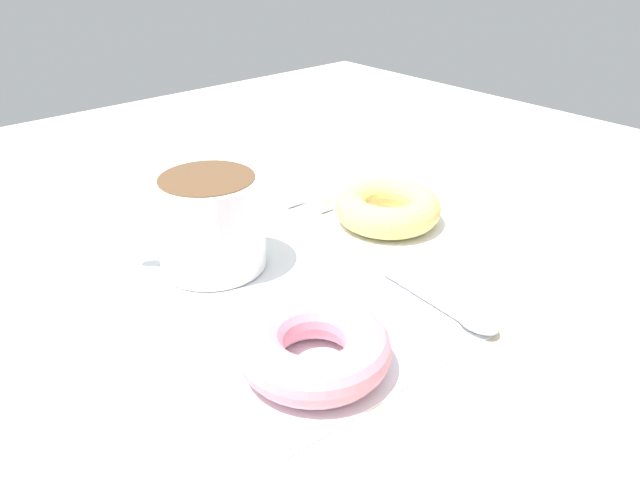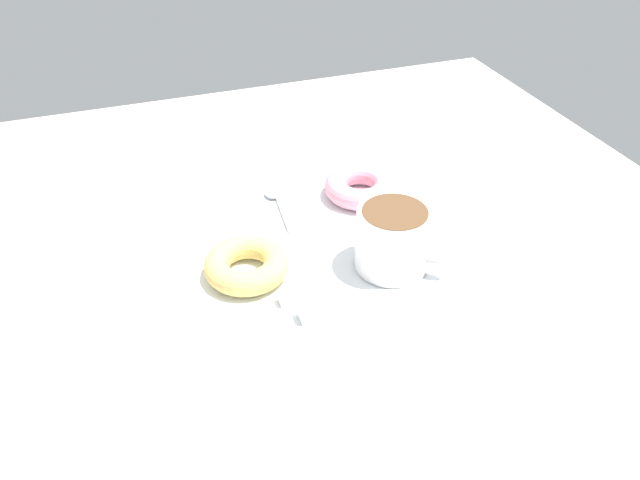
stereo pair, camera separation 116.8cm
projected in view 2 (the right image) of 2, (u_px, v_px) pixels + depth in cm
name	position (u px, v px, depth cm)	size (l,w,h in cm)	color
ground_plane	(311.00, 273.00, 82.53)	(120.00, 120.00, 2.00)	beige
napkin	(320.00, 253.00, 84.20)	(34.46, 34.46, 0.30)	white
coffee_cup	(394.00, 238.00, 79.22)	(11.16, 10.24, 8.48)	white
donut_near_cup	(246.00, 265.00, 79.32)	(10.85, 10.85, 3.22)	#E5C66B
donut_far	(360.00, 187.00, 94.43)	(10.77, 10.77, 3.30)	pink
spoon	(275.00, 198.00, 94.26)	(2.70, 12.19, 0.90)	silver
sugar_cube	(286.00, 297.00, 75.55)	(1.58, 1.58, 1.58)	white
sugar_cube_extra	(307.00, 312.00, 73.22)	(1.91, 1.91, 1.91)	white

